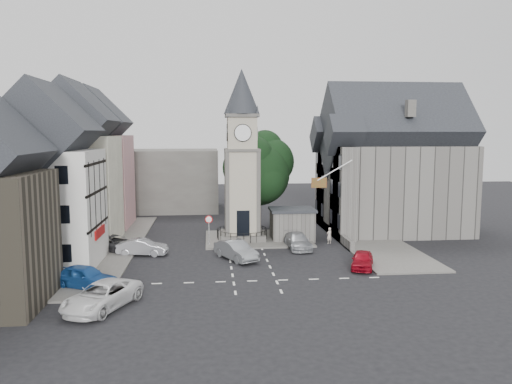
{
  "coord_description": "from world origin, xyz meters",
  "views": [
    {
      "loc": [
        -3.1,
        -39.32,
        10.41
      ],
      "look_at": [
        1.07,
        5.0,
        5.01
      ],
      "focal_mm": 35.0,
      "sensor_mm": 36.0,
      "label": 1
    }
  ],
  "objects": [
    {
      "name": "pavement_west",
      "position": [
        -12.5,
        6.0,
        0.07
      ],
      "size": [
        6.0,
        30.0,
        0.14
      ],
      "primitive_type": "cube",
      "color": "#595651",
      "rests_on": "ground"
    },
    {
      "name": "terrace_pink",
      "position": [
        -15.5,
        16.0,
        6.58
      ],
      "size": [
        8.1,
        7.6,
        12.8
      ],
      "color": "#D99695",
      "rests_on": "ground"
    },
    {
      "name": "town_tree",
      "position": [
        2.0,
        13.0,
        6.97
      ],
      "size": [
        7.2,
        7.2,
        10.8
      ],
      "color": "black",
      "rests_on": "ground"
    },
    {
      "name": "ground",
      "position": [
        0.0,
        0.0,
        0.0
      ],
      "size": [
        120.0,
        120.0,
        0.0
      ],
      "primitive_type": "plane",
      "color": "black",
      "rests_on": "ground"
    },
    {
      "name": "pedestrian",
      "position": [
        8.0,
        5.58,
        0.76
      ],
      "size": [
        0.66,
        0.58,
        1.52
      ],
      "primitive_type": "imported",
      "rotation": [
        0.0,
        0.0,
        3.62
      ],
      "color": "beige",
      "rests_on": "ground"
    },
    {
      "name": "van_sw_white",
      "position": [
        -9.5,
        -10.13,
        0.77
      ],
      "size": [
        4.66,
        6.13,
        1.55
      ],
      "primitive_type": "imported",
      "rotation": [
        0.0,
        0.0,
        -0.43
      ],
      "color": "silver",
      "rests_on": "ground"
    },
    {
      "name": "road_markings",
      "position": [
        0.0,
        -5.5,
        0.01
      ],
      "size": [
        20.0,
        8.0,
        0.01
      ],
      "primitive_type": "cube",
      "color": "silver",
      "rests_on": "ground"
    },
    {
      "name": "car_island_east",
      "position": [
        4.73,
        3.9,
        0.69
      ],
      "size": [
        2.1,
        4.79,
        1.37
      ],
      "primitive_type": "imported",
      "rotation": [
        0.0,
        0.0,
        0.04
      ],
      "color": "#A2A5AA",
      "rests_on": "ground"
    },
    {
      "name": "central_island",
      "position": [
        1.5,
        8.0,
        0.08
      ],
      "size": [
        10.0,
        8.0,
        0.16
      ],
      "primitive_type": "cube",
      "color": "#595651",
      "rests_on": "ground"
    },
    {
      "name": "east_building",
      "position": [
        15.59,
        11.0,
        6.26
      ],
      "size": [
        14.4,
        11.4,
        12.6
      ],
      "color": "#575450",
      "rests_on": "ground"
    },
    {
      "name": "backdrop_west",
      "position": [
        -12.0,
        28.0,
        4.0
      ],
      "size": [
        20.0,
        10.0,
        8.0
      ],
      "primitive_type": "cube",
      "color": "#4C4944",
      "rests_on": "ground"
    },
    {
      "name": "car_island_silver",
      "position": [
        -1.0,
        0.5,
        0.77
      ],
      "size": [
        3.68,
        4.9,
        1.55
      ],
      "primitive_type": "imported",
      "rotation": [
        0.0,
        0.0,
        0.5
      ],
      "color": "gray",
      "rests_on": "ground"
    },
    {
      "name": "terrace_cream",
      "position": [
        -15.5,
        8.0,
        6.58
      ],
      "size": [
        8.1,
        7.6,
        12.8
      ],
      "color": "beige",
      "rests_on": "ground"
    },
    {
      "name": "pavement_east",
      "position": [
        12.0,
        8.0,
        0.07
      ],
      "size": [
        6.0,
        26.0,
        0.14
      ],
      "primitive_type": "cube",
      "color": "#595651",
      "rests_on": "ground"
    },
    {
      "name": "warning_sign_post",
      "position": [
        -3.2,
        5.43,
        2.03
      ],
      "size": [
        0.7,
        0.19,
        2.85
      ],
      "color": "black",
      "rests_on": "ground"
    },
    {
      "name": "terrace_tudor",
      "position": [
        -15.5,
        0.0,
        6.19
      ],
      "size": [
        8.1,
        7.6,
        12.0
      ],
      "color": "silver",
      "rests_on": "ground"
    },
    {
      "name": "car_east_red",
      "position": [
        8.5,
        -3.0,
        0.66
      ],
      "size": [
        2.79,
        4.18,
        1.32
      ],
      "primitive_type": "imported",
      "rotation": [
        0.0,
        0.0,
        -0.35
      ],
      "color": "maroon",
      "rests_on": "ground"
    },
    {
      "name": "car_west_blue",
      "position": [
        -11.5,
        -6.0,
        0.78
      ],
      "size": [
        4.91,
        3.6,
        1.55
      ],
      "primitive_type": "imported",
      "rotation": [
        0.0,
        0.0,
        1.13
      ],
      "color": "#1B4D97",
      "rests_on": "ground"
    },
    {
      "name": "flagpole",
      "position": [
        8.0,
        4.0,
        7.0
      ],
      "size": [
        3.68,
        0.1,
        2.74
      ],
      "color": "white",
      "rests_on": "ground"
    },
    {
      "name": "car_west_silver",
      "position": [
        -8.83,
        2.71,
        0.69
      ],
      "size": [
        4.38,
        2.09,
        1.39
      ],
      "primitive_type": "imported",
      "rotation": [
        0.0,
        0.0,
        1.42
      ],
      "color": "#9D9EA5",
      "rests_on": "ground"
    },
    {
      "name": "stone_shelter",
      "position": [
        4.8,
        7.5,
        1.55
      ],
      "size": [
        4.3,
        3.3,
        3.08
      ],
      "color": "#575450",
      "rests_on": "ground"
    },
    {
      "name": "clock_tower",
      "position": [
        0.0,
        7.99,
        8.12
      ],
      "size": [
        4.86,
        4.86,
        16.25
      ],
      "color": "#4C4944",
      "rests_on": "ground"
    },
    {
      "name": "east_boundary_wall",
      "position": [
        9.2,
        10.0,
        0.45
      ],
      "size": [
        0.4,
        16.0,
        0.9
      ],
      "primitive_type": "cube",
      "color": "#575450",
      "rests_on": "ground"
    },
    {
      "name": "car_west_grey",
      "position": [
        -11.5,
        4.48,
        0.69
      ],
      "size": [
        5.38,
        4.58,
        1.37
      ],
      "primitive_type": "imported",
      "rotation": [
        0.0,
        0.0,
        1.0
      ],
      "color": "#343437",
      "rests_on": "ground"
    }
  ]
}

